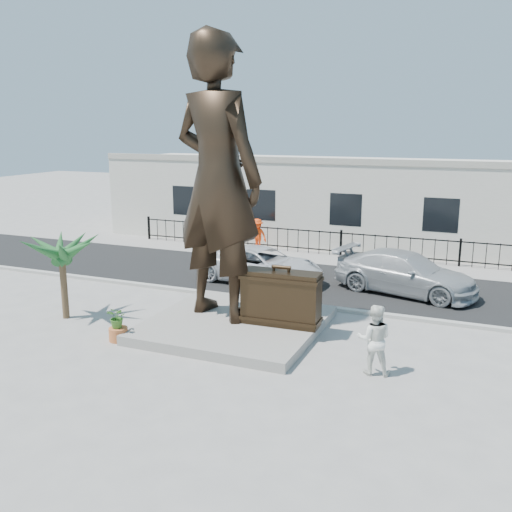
{
  "coord_description": "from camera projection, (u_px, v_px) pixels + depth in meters",
  "views": [
    {
      "loc": [
        6.63,
        -13.93,
        6.27
      ],
      "look_at": [
        0.0,
        2.0,
        2.3
      ],
      "focal_mm": 40.0,
      "sensor_mm": 36.0,
      "label": 1
    }
  ],
  "objects": [
    {
      "name": "ground",
      "position": [
        229.0,
        348.0,
        16.42
      ],
      "size": [
        100.0,
        100.0,
        0.0
      ],
      "primitive_type": "plane",
      "color": "#9E9991",
      "rests_on": "ground"
    },
    {
      "name": "street",
      "position": [
        312.0,
        280.0,
        23.62
      ],
      "size": [
        40.0,
        7.0,
        0.01
      ],
      "primitive_type": "cube",
      "color": "black",
      "rests_on": "ground"
    },
    {
      "name": "curb",
      "position": [
        283.0,
        302.0,
        20.46
      ],
      "size": [
        40.0,
        0.25,
        0.12
      ],
      "primitive_type": "cube",
      "color": "#A5A399",
      "rests_on": "ground"
    },
    {
      "name": "far_sidewalk",
      "position": [
        336.0,
        259.0,
        27.22
      ],
      "size": [
        40.0,
        2.5,
        0.02
      ],
      "primitive_type": "cube",
      "color": "#9E9991",
      "rests_on": "ground"
    },
    {
      "name": "plinth",
      "position": [
        235.0,
        324.0,
        17.93
      ],
      "size": [
        5.2,
        5.2,
        0.3
      ],
      "primitive_type": "cube",
      "color": "gray",
      "rests_on": "ground"
    },
    {
      "name": "fence",
      "position": [
        341.0,
        244.0,
        27.81
      ],
      "size": [
        22.0,
        0.1,
        1.2
      ],
      "primitive_type": "cube",
      "color": "black",
      "rests_on": "ground"
    },
    {
      "name": "building",
      "position": [
        361.0,
        201.0,
        31.23
      ],
      "size": [
        28.0,
        7.0,
        4.4
      ],
      "primitive_type": "cube",
      "color": "silver",
      "rests_on": "ground"
    },
    {
      "name": "statue",
      "position": [
        218.0,
        179.0,
        17.43
      ],
      "size": [
        3.61,
        2.85,
        8.71
      ],
      "primitive_type": "imported",
      "rotation": [
        0.0,
        0.0,
        2.88
      ],
      "color": "black",
      "rests_on": "plinth"
    },
    {
      "name": "suitcase",
      "position": [
        281.0,
        298.0,
        17.33
      ],
      "size": [
        2.4,
        0.85,
        1.67
      ],
      "primitive_type": "cube",
      "rotation": [
        0.0,
        0.0,
        0.04
      ],
      "color": "black",
      "rests_on": "plinth"
    },
    {
      "name": "tourist",
      "position": [
        374.0,
        339.0,
        14.56
      ],
      "size": [
        1.01,
        0.85,
        1.85
      ],
      "primitive_type": "imported",
      "rotation": [
        0.0,
        0.0,
        3.33
      ],
      "color": "white",
      "rests_on": "ground"
    },
    {
      "name": "car_white",
      "position": [
        261.0,
        265.0,
        23.14
      ],
      "size": [
        5.41,
        3.02,
        1.43
      ],
      "primitive_type": "imported",
      "rotation": [
        0.0,
        0.0,
        1.44
      ],
      "color": "silver",
      "rests_on": "street"
    },
    {
      "name": "car_silver",
      "position": [
        405.0,
        273.0,
        21.64
      ],
      "size": [
        5.78,
        3.43,
        1.57
      ],
      "primitive_type": "imported",
      "rotation": [
        0.0,
        0.0,
        1.33
      ],
      "color": "#A9ACAD",
      "rests_on": "street"
    },
    {
      "name": "worker",
      "position": [
        257.0,
        235.0,
        28.83
      ],
      "size": [
        1.17,
        0.82,
        1.65
      ],
      "primitive_type": "imported",
      "rotation": [
        0.0,
        0.0,
        -0.2
      ],
      "color": "#FF410D",
      "rests_on": "far_sidewalk"
    },
    {
      "name": "palm_tree",
      "position": [
        66.0,
        318.0,
        19.0
      ],
      "size": [
        1.8,
        1.8,
        3.2
      ],
      "primitive_type": null,
      "color": "#1D5224",
      "rests_on": "ground"
    },
    {
      "name": "planter",
      "position": [
        118.0,
        334.0,
        16.95
      ],
      "size": [
        0.56,
        0.56,
        0.4
      ],
      "primitive_type": "cylinder",
      "color": "#C06433",
      "rests_on": "ground"
    },
    {
      "name": "shrub",
      "position": [
        117.0,
        317.0,
        16.83
      ],
      "size": [
        0.65,
        0.58,
        0.65
      ],
      "primitive_type": "imported",
      "rotation": [
        0.0,
        0.0,
        -0.14
      ],
      "color": "#3A7124",
      "rests_on": "planter"
    }
  ]
}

